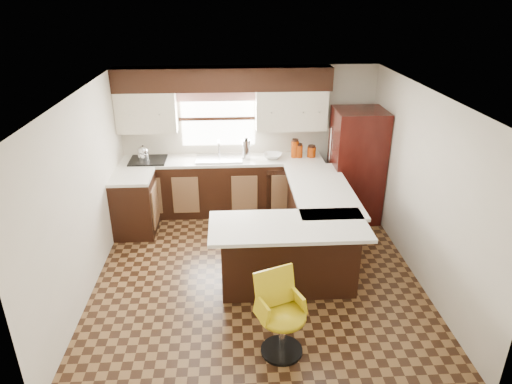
{
  "coord_description": "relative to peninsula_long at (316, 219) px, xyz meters",
  "views": [
    {
      "loc": [
        -0.31,
        -5.17,
        3.49
      ],
      "look_at": [
        0.02,
        0.45,
        0.98
      ],
      "focal_mm": 32.0,
      "sensor_mm": 36.0,
      "label": 1
    }
  ],
  "objects": [
    {
      "name": "mixing_bowl",
      "position": [
        -0.52,
        1.28,
        0.53
      ],
      "size": [
        0.37,
        0.37,
        0.07
      ],
      "primitive_type": "imported",
      "rotation": [
        0.0,
        0.0,
        -0.24
      ],
      "color": "white",
      "rests_on": "counter_back"
    },
    {
      "name": "upper_cab_right",
      "position": [
        -0.22,
        1.4,
        1.27
      ],
      "size": [
        1.14,
        0.35,
        0.64
      ],
      "primitive_type": "cube",
      "color": "beige",
      "rests_on": "wall_back"
    },
    {
      "name": "canister_large",
      "position": [
        -0.15,
        1.3,
        0.63
      ],
      "size": [
        0.12,
        0.12,
        0.28
      ],
      "primitive_type": "cylinder",
      "color": "#973204",
      "rests_on": "counter_back"
    },
    {
      "name": "wall_back",
      "position": [
        -0.9,
        1.58,
        0.75
      ],
      "size": [
        4.4,
        0.0,
        4.4
      ],
      "primitive_type": "plane",
      "rotation": [
        1.57,
        0.0,
        0.0
      ],
      "color": "beige",
      "rests_on": "floor"
    },
    {
      "name": "floor",
      "position": [
        -0.9,
        -0.62,
        -0.45
      ],
      "size": [
        4.4,
        4.4,
        0.0
      ],
      "primitive_type": "plane",
      "color": "#49301A",
      "rests_on": "ground"
    },
    {
      "name": "wall_front",
      "position": [
        -0.9,
        -2.83,
        0.75
      ],
      "size": [
        4.4,
        0.0,
        4.4
      ],
      "primitive_type": "plane",
      "rotation": [
        -1.57,
        0.0,
        0.0
      ],
      "color": "beige",
      "rests_on": "floor"
    },
    {
      "name": "ceiling",
      "position": [
        -0.9,
        -0.62,
        1.95
      ],
      "size": [
        4.4,
        4.4,
        0.0
      ],
      "primitive_type": "plane",
      "rotation": [
        3.14,
        0.0,
        0.0
      ],
      "color": "silver",
      "rests_on": "wall_back"
    },
    {
      "name": "cooktop",
      "position": [
        -2.55,
        1.25,
        0.51
      ],
      "size": [
        0.58,
        0.5,
        0.02
      ],
      "primitive_type": "cube",
      "color": "black",
      "rests_on": "counter_back"
    },
    {
      "name": "canister_small",
      "position": [
        0.13,
        1.3,
        0.58
      ],
      "size": [
        0.14,
        0.14,
        0.17
      ],
      "primitive_type": "cylinder",
      "color": "#973204",
      "rests_on": "counter_back"
    },
    {
      "name": "base_cab_left",
      "position": [
        -2.7,
        0.62,
        0.0
      ],
      "size": [
        0.6,
        0.7,
        0.9
      ],
      "primitive_type": "cube",
      "color": "black",
      "rests_on": "floor"
    },
    {
      "name": "window_pane",
      "position": [
        -1.4,
        1.56,
        1.1
      ],
      "size": [
        1.2,
        0.02,
        0.9
      ],
      "primitive_type": "cube",
      "color": "white",
      "rests_on": "wall_back"
    },
    {
      "name": "base_cab_back",
      "position": [
        -1.35,
        1.28,
        0.0
      ],
      "size": [
        3.3,
        0.6,
        0.9
      ],
      "primitive_type": "cube",
      "color": "black",
      "rests_on": "floor"
    },
    {
      "name": "peninsula_long",
      "position": [
        0.0,
        0.0,
        0.0
      ],
      "size": [
        0.6,
        1.95,
        0.9
      ],
      "primitive_type": "cube",
      "color": "black",
      "rests_on": "floor"
    },
    {
      "name": "refrigerator",
      "position": [
        0.79,
        0.94,
        0.46
      ],
      "size": [
        0.78,
        0.75,
        1.81
      ],
      "primitive_type": "cube",
      "color": "black",
      "rests_on": "floor"
    },
    {
      "name": "dishwasher",
      "position": [
        -0.35,
        0.99,
        -0.02
      ],
      "size": [
        0.58,
        0.03,
        0.78
      ],
      "primitive_type": "cube",
      "color": "black",
      "rests_on": "floor"
    },
    {
      "name": "percolator",
      "position": [
        -0.95,
        1.28,
        0.65
      ],
      "size": [
        0.13,
        0.13,
        0.32
      ],
      "primitive_type": "cylinder",
      "color": "silver",
      "rests_on": "counter_back"
    },
    {
      "name": "sink",
      "position": [
        -1.4,
        1.25,
        0.51
      ],
      "size": [
        0.75,
        0.45,
        0.03
      ],
      "primitive_type": "cube",
      "color": "#B2B2B7",
      "rests_on": "counter_back"
    },
    {
      "name": "wall_left",
      "position": [
        -3.0,
        -0.62,
        0.75
      ],
      "size": [
        0.0,
        4.4,
        4.4
      ],
      "primitive_type": "plane",
      "rotation": [
        1.57,
        0.0,
        1.57
      ],
      "color": "beige",
      "rests_on": "floor"
    },
    {
      "name": "valance",
      "position": [
        -1.4,
        1.52,
        1.49
      ],
      "size": [
        1.3,
        0.06,
        0.18
      ],
      "primitive_type": "cube",
      "color": "#D19B93",
      "rests_on": "wall_back"
    },
    {
      "name": "bar_chair",
      "position": [
        -0.73,
        -2.11,
        0.0
      ],
      "size": [
        0.63,
        0.63,
        0.9
      ],
      "primitive_type": null,
      "rotation": [
        0.0,
        0.0,
        0.38
      ],
      "color": "gold",
      "rests_on": "floor"
    },
    {
      "name": "canister_med",
      "position": [
        -0.09,
        1.3,
        0.6
      ],
      "size": [
        0.13,
        0.13,
        0.21
      ],
      "primitive_type": "cylinder",
      "color": "#973204",
      "rests_on": "counter_back"
    },
    {
      "name": "upper_cab_left",
      "position": [
        -2.52,
        1.4,
        1.27
      ],
      "size": [
        0.94,
        0.35,
        0.64
      ],
      "primitive_type": "cube",
      "color": "beige",
      "rests_on": "wall_back"
    },
    {
      "name": "counter_back",
      "position": [
        -1.35,
        1.28,
        0.47
      ],
      "size": [
        3.3,
        0.6,
        0.04
      ],
      "primitive_type": "cube",
      "color": "silver",
      "rests_on": "base_cab_back"
    },
    {
      "name": "wall_right",
      "position": [
        1.2,
        -0.62,
        0.75
      ],
      "size": [
        0.0,
        4.4,
        4.4
      ],
      "primitive_type": "plane",
      "rotation": [
        1.57,
        0.0,
        -1.57
      ],
      "color": "beige",
      "rests_on": "floor"
    },
    {
      "name": "kettle",
      "position": [
        -2.61,
        1.26,
        0.64
      ],
      "size": [
        0.18,
        0.18,
        0.24
      ],
      "primitive_type": null,
      "color": "silver",
      "rests_on": "cooktop"
    },
    {
      "name": "counter_pen_long",
      "position": [
        0.05,
        0.0,
        0.47
      ],
      "size": [
        0.84,
        1.95,
        0.04
      ],
      "primitive_type": "cube",
      "color": "silver",
      "rests_on": "peninsula_long"
    },
    {
      "name": "counter_pen_return",
      "position": [
        -0.55,
        -1.06,
        0.47
      ],
      "size": [
        1.89,
        0.84,
        0.04
      ],
      "primitive_type": "cube",
      "color": "silver",
      "rests_on": "peninsula_return"
    },
    {
      "name": "soffit",
      "position": [
        -1.3,
        1.4,
        1.77
      ],
      "size": [
        3.4,
        0.35,
        0.36
      ],
      "primitive_type": "cube",
      "color": "black",
      "rests_on": "wall_back"
    },
    {
      "name": "peninsula_return",
      "position": [
        -0.53,
        -0.97,
        0.0
      ],
      "size": [
        1.65,
        0.6,
        0.9
      ],
      "primitive_type": "cube",
      "color": "black",
      "rests_on": "floor"
    },
    {
      "name": "counter_left",
      "position": [
        -2.7,
        0.62,
        0.47
      ],
      "size": [
        0.6,
        0.7,
        0.04
      ],
      "primitive_type": "cube",
      "color": "silver",
      "rests_on": "base_cab_left"
    }
  ]
}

